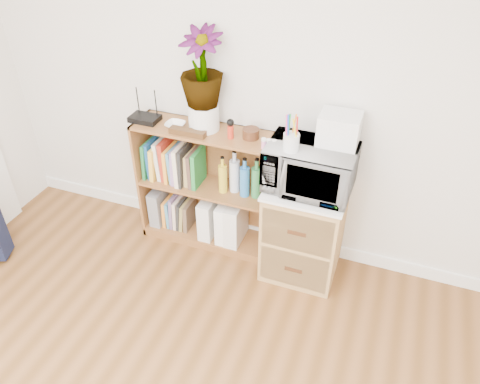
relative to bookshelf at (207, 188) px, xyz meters
The scene contains 21 objects.
skirting_board 0.57m from the bookshelf, 21.80° to the left, with size 4.00×0.02×0.10m, color white.
bookshelf is the anchor object (origin of this frame).
wicker_unit 0.76m from the bookshelf, ahead, with size 0.50×0.45×0.70m, color #9E7542.
microwave 0.85m from the bookshelf, ahead, with size 0.54×0.37×0.30m, color silver.
pen_cup 0.89m from the bookshelf, 14.49° to the right, with size 0.10×0.10×0.11m, color silver.
small_appliance 1.09m from the bookshelf, ahead, with size 0.24×0.20×0.19m, color silver.
router 0.66m from the bookshelf, behind, with size 0.20×0.14×0.04m, color black.
white_bowl 0.53m from the bookshelf, behind, with size 0.13×0.13×0.03m, color white.
plant_pot 0.56m from the bookshelf, 101.62° to the left, with size 0.20×0.20×0.17m, color silver.
potted_plant 0.90m from the bookshelf, 101.62° to the left, with size 0.28×0.28×0.50m, color #3F722D.
trinket_box 0.51m from the bookshelf, 125.02° to the right, with size 0.25×0.06×0.04m, color #36200E.
kokeshi_doll 0.56m from the bookshelf, 10.91° to the right, with size 0.04×0.04×0.09m, color red.
wooden_bowl 0.60m from the bookshelf, ahead, with size 0.11×0.11×0.06m, color #3B1E10.
paint_jars 0.70m from the bookshelf, 10.58° to the right, with size 0.12×0.04×0.06m, color pink.
file_box 0.48m from the bookshelf, behind, with size 0.09×0.24×0.29m, color slate.
magazine_holder_left 0.25m from the bookshelf, 30.52° to the right, with size 0.10×0.25×0.32m, color silver.
magazine_holder_mid 0.29m from the bookshelf, ahead, with size 0.10×0.26×0.32m, color white.
magazine_holder_right 0.33m from the bookshelf, ahead, with size 0.10×0.26×0.33m, color silver.
cookbooks 0.30m from the bookshelf, behind, with size 0.43×0.20×0.31m.
liquor_bottles 0.35m from the bookshelf, ahead, with size 0.38×0.07×0.32m.
lower_books 0.38m from the bookshelf, behind, with size 0.22×0.19×0.27m.
Camera 1 is at (0.84, -0.41, 2.44)m, focal length 35.00 mm.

